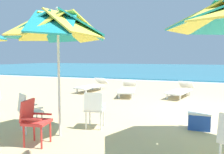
{
  "coord_description": "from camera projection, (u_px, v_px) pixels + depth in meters",
  "views": [
    {
      "loc": [
        -0.45,
        -7.05,
        1.67
      ],
      "look_at": [
        -3.05,
        0.05,
        1.0
      ],
      "focal_mm": 35.8,
      "sensor_mm": 36.0,
      "label": 1
    }
  ],
  "objects": [
    {
      "name": "cooler_box",
      "position": [
        199.0,
        121.0,
        5.17
      ],
      "size": [
        0.5,
        0.34,
        0.4
      ],
      "color": "blue",
      "rests_on": "ground"
    },
    {
      "name": "sun_lounger_1",
      "position": [
        180.0,
        90.0,
        9.41
      ],
      "size": [
        1.12,
        2.23,
        0.62
      ],
      "color": "white",
      "rests_on": "ground"
    },
    {
      "name": "sun_lounger_3",
      "position": [
        92.0,
        86.0,
        10.99
      ],
      "size": [
        0.99,
        2.22,
        0.62
      ],
      "color": "white",
      "rests_on": "ground"
    },
    {
      "name": "ground_plane",
      "position": [
        209.0,
        114.0,
        6.58
      ],
      "size": [
        80.0,
        80.0,
        0.0
      ],
      "primitive_type": "plane",
      "color": "#D3B784"
    },
    {
      "name": "surf_foam",
      "position": [
        201.0,
        82.0,
        14.76
      ],
      "size": [
        80.0,
        0.7,
        0.01
      ],
      "primitive_type": "cube",
      "color": "white",
      "rests_on": "ground"
    },
    {
      "name": "sun_lounger_2",
      "position": [
        127.0,
        89.0,
        9.8
      ],
      "size": [
        1.0,
        2.22,
        0.62
      ],
      "color": "white",
      "rests_on": "ground"
    },
    {
      "name": "plastic_chair_1",
      "position": [
        94.0,
        107.0,
        5.22
      ],
      "size": [
        0.52,
        0.54,
        0.87
      ],
      "color": "white",
      "rests_on": "ground"
    },
    {
      "name": "sea",
      "position": [
        197.0,
        69.0,
        31.86
      ],
      "size": [
        80.0,
        36.0,
        0.1
      ],
      "primitive_type": "cube",
      "color": "teal",
      "rests_on": "ground"
    },
    {
      "name": "beach_umbrella_1",
      "position": [
        58.0,
        27.0,
        4.56
      ],
      "size": [
        2.08,
        2.08,
        2.69
      ],
      "color": "silver",
      "rests_on": "ground"
    },
    {
      "name": "plastic_chair_2",
      "position": [
        34.0,
        119.0,
        4.25
      ],
      "size": [
        0.53,
        0.5,
        0.87
      ],
      "color": "red",
      "rests_on": "ground"
    },
    {
      "name": "plastic_chair_3",
      "position": [
        28.0,
        110.0,
        4.98
      ],
      "size": [
        0.61,
        0.63,
        0.87
      ],
      "color": "white",
      "rests_on": "ground"
    }
  ]
}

